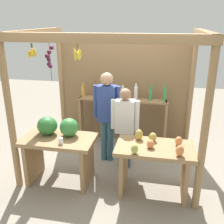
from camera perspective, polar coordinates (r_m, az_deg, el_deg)
ground_plane at (r=4.90m, az=0.46°, el=-10.89°), size 12.00×12.00×0.00m
market_stall at (r=4.78m, az=1.44°, el=6.21°), size 2.81×2.09×2.34m
fruit_counter_left at (r=4.18m, az=-11.68°, el=-6.55°), size 1.13×0.64×1.06m
fruit_counter_right at (r=3.91m, az=9.28°, el=-10.13°), size 1.13×0.65×0.93m
bottle_shelf_unit at (r=5.23m, az=2.18°, el=0.80°), size 1.80×0.22×1.34m
vendor_man at (r=4.56m, az=-1.13°, el=0.53°), size 0.48×0.22×1.65m
vendor_woman at (r=4.38m, az=2.84°, el=-2.32°), size 0.48×0.20×1.44m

